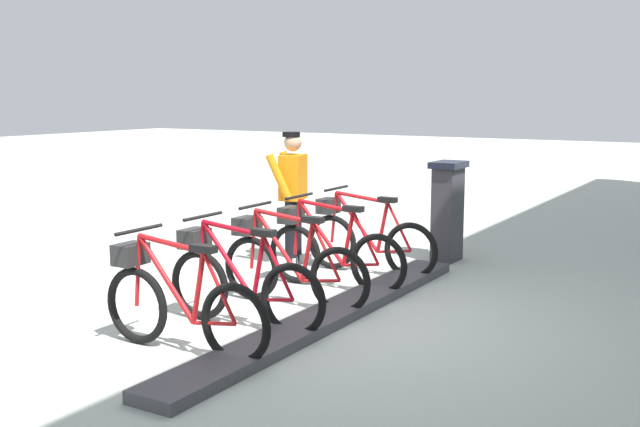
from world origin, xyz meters
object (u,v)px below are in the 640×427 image
at_px(bike_docked_2, 288,264).
at_px(bike_docked_4, 177,302).
at_px(bike_docked_0, 365,238).
at_px(bike_docked_1, 329,250).
at_px(bike_docked_3, 238,281).
at_px(worker_near_rack, 292,192).
at_px(payment_kiosk, 447,209).

xyz_separation_m(bike_docked_2, bike_docked_4, (0.00, 1.66, 0.00)).
height_order(bike_docked_0, bike_docked_1, same).
distance_m(bike_docked_2, bike_docked_3, 0.83).
bearing_deg(bike_docked_4, bike_docked_1, -90.00).
bearing_deg(worker_near_rack, bike_docked_0, 179.79).
xyz_separation_m(bike_docked_1, bike_docked_2, (0.00, 0.83, 0.00)).
bearing_deg(payment_kiosk, bike_docked_4, 82.75).
bearing_deg(bike_docked_2, bike_docked_0, -90.00).
bearing_deg(bike_docked_1, bike_docked_4, 90.00).
xyz_separation_m(bike_docked_1, bike_docked_4, (0.00, 2.49, 0.00)).
distance_m(bike_docked_3, bike_docked_4, 0.83).
distance_m(bike_docked_0, bike_docked_2, 1.66).
height_order(payment_kiosk, bike_docked_0, payment_kiosk).
xyz_separation_m(bike_docked_2, bike_docked_3, (0.00, 0.83, 0.00)).
bearing_deg(bike_docked_1, bike_docked_0, -90.00).
relative_size(payment_kiosk, bike_docked_3, 0.74).
relative_size(bike_docked_3, worker_near_rack, 1.04).
height_order(payment_kiosk, bike_docked_3, payment_kiosk).
relative_size(bike_docked_0, bike_docked_2, 1.00).
distance_m(bike_docked_0, bike_docked_3, 2.49).
height_order(payment_kiosk, bike_docked_1, payment_kiosk).
height_order(bike_docked_0, bike_docked_2, same).
bearing_deg(bike_docked_0, worker_near_rack, -0.21).
bearing_deg(payment_kiosk, bike_docked_0, 64.05).
distance_m(payment_kiosk, bike_docked_2, 2.90).
xyz_separation_m(payment_kiosk, bike_docked_0, (0.57, 1.17, -0.24)).
relative_size(bike_docked_1, bike_docked_4, 1.00).
bearing_deg(worker_near_rack, bike_docked_1, 140.93).
relative_size(payment_kiosk, worker_near_rack, 0.77).
height_order(bike_docked_2, worker_near_rack, worker_near_rack).
relative_size(bike_docked_1, worker_near_rack, 1.04).
bearing_deg(worker_near_rack, bike_docked_4, 107.17).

